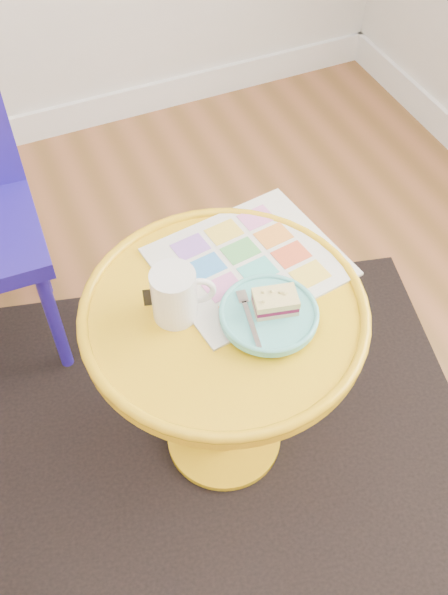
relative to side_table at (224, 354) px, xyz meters
name	(u,v)px	position (x,y,z in m)	size (l,w,h in m)	color
rug	(224,438)	(0.00, 0.00, -0.39)	(1.30, 1.10, 0.01)	black
side_table	(224,354)	(0.00, 0.00, 0.00)	(0.58, 0.58, 0.55)	gold
newspaper	(249,262)	(0.10, 0.10, 0.16)	(0.37, 0.31, 0.01)	silver
mug	(175,294)	(-0.09, 0.03, 0.22)	(0.13, 0.09, 0.12)	white
plate	(269,315)	(0.07, -0.06, 0.18)	(0.19, 0.19, 0.02)	#5ABFBB
cake_slice	(275,302)	(0.08, -0.06, 0.20)	(0.10, 0.07, 0.04)	#D3BC8C
fork	(249,316)	(0.03, -0.06, 0.19)	(0.04, 0.14, 0.00)	silver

